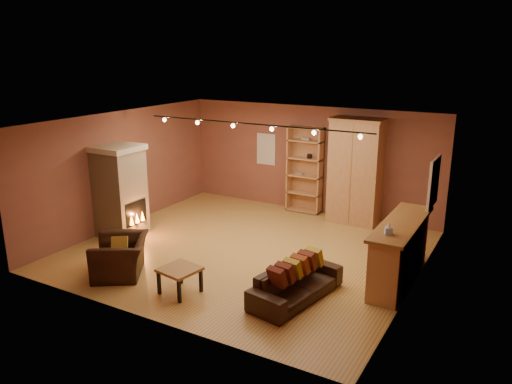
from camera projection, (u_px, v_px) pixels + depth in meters
The scene contains 16 objects.
floor at pixel (248, 250), 10.80m from camera, with size 7.00×7.00×0.00m, color olive.
ceiling at pixel (247, 121), 10.03m from camera, with size 7.00×7.00×0.00m, color brown.
back_wall at pixel (310, 159), 13.14m from camera, with size 7.00×0.02×2.80m, color brown.
left_wall at pixel (123, 169), 12.08m from camera, with size 0.02×6.50×2.80m, color brown.
right_wall at pixel (419, 214), 8.76m from camera, with size 0.02×6.50×2.80m, color brown.
fireplace at pixel (120, 191), 11.45m from camera, with size 1.01×0.98×2.12m.
back_window at pixel (266, 149), 13.69m from camera, with size 0.56×0.04×0.86m, color silver.
bookcase at pixel (306, 169), 13.13m from camera, with size 0.93×0.36×2.28m.
armoire at pixel (355, 171), 12.23m from camera, with size 1.28×0.73×2.62m.
bar_counter at pixel (400, 251), 9.23m from camera, with size 0.65×2.45×1.17m.
tissue_box at pixel (389, 229), 8.45m from camera, with size 0.17×0.17×0.23m.
right_window at pixel (434, 183), 9.87m from camera, with size 0.05×0.90×1.00m, color silver.
loveseat at pixel (296, 277), 8.62m from camera, with size 0.89×1.99×0.79m.
armchair at pixel (120, 250), 9.53m from camera, with size 1.23×1.33×0.98m.
coffee_table at pixel (180, 272), 8.82m from camera, with size 0.72×0.72×0.48m.
track_rail at pixel (252, 126), 10.23m from camera, with size 5.20×0.09×0.13m.
Camera 1 is at (5.11, -8.64, 4.19)m, focal length 35.00 mm.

